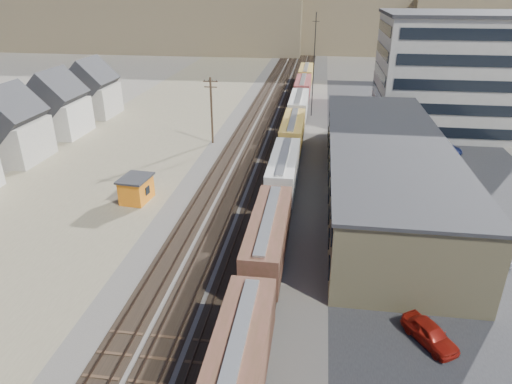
# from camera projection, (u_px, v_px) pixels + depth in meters

# --- Properties ---
(ground) EXTENTS (300.00, 300.00, 0.00)m
(ground) POSITION_uv_depth(u_px,v_px,m) (196.00, 341.00, 31.28)
(ground) COLOR #6B6356
(ground) RESTS_ON ground
(ballast_bed) EXTENTS (18.00, 200.00, 0.06)m
(ballast_bed) POSITION_uv_depth(u_px,v_px,m) (273.00, 130.00, 76.27)
(ballast_bed) COLOR #4C4742
(ballast_bed) RESTS_ON ground
(dirt_yard) EXTENTS (24.00, 180.00, 0.03)m
(dirt_yard) POSITION_uv_depth(u_px,v_px,m) (137.00, 144.00, 69.84)
(dirt_yard) COLOR #746950
(dirt_yard) RESTS_ON ground
(asphalt_lot) EXTENTS (26.00, 120.00, 0.04)m
(asphalt_lot) POSITION_uv_depth(u_px,v_px,m) (427.00, 170.00, 59.96)
(asphalt_lot) COLOR #232326
(asphalt_lot) RESTS_ON ground
(rail_tracks) EXTENTS (11.40, 200.00, 0.24)m
(rail_tracks) POSITION_uv_depth(u_px,v_px,m) (270.00, 129.00, 76.31)
(rail_tracks) COLOR black
(rail_tracks) RESTS_ON ground
(freight_train) EXTENTS (3.00, 119.74, 4.46)m
(freight_train) POSITION_uv_depth(u_px,v_px,m) (289.00, 149.00, 59.27)
(freight_train) COLOR black
(freight_train) RESTS_ON ground
(warehouse) EXTENTS (12.40, 40.40, 7.25)m
(warehouse) POSITION_uv_depth(u_px,v_px,m) (384.00, 170.00, 50.35)
(warehouse) COLOR tan
(warehouse) RESTS_ON ground
(office_tower) EXTENTS (22.60, 18.60, 18.45)m
(office_tower) POSITION_uv_depth(u_px,v_px,m) (450.00, 73.00, 73.31)
(office_tower) COLOR #9E998E
(office_tower) RESTS_ON ground
(utility_pole_north) EXTENTS (2.20, 0.32, 10.00)m
(utility_pole_north) POSITION_uv_depth(u_px,v_px,m) (211.00, 109.00, 67.96)
(utility_pole_north) COLOR #382619
(utility_pole_north) RESTS_ON ground
(radio_mast) EXTENTS (1.20, 0.16, 18.00)m
(radio_mast) POSITION_uv_depth(u_px,v_px,m) (314.00, 66.00, 80.72)
(radio_mast) COLOR black
(radio_mast) RESTS_ON ground
(hills_north) EXTENTS (265.00, 80.00, 32.00)m
(hills_north) POSITION_uv_depth(u_px,v_px,m) (307.00, 7.00, 176.52)
(hills_north) COLOR brown
(hills_north) RESTS_ON ground
(maintenance_shed) EXTENTS (3.40, 4.20, 2.87)m
(maintenance_shed) POSITION_uv_depth(u_px,v_px,m) (136.00, 189.00, 50.96)
(maintenance_shed) COLOR orange
(maintenance_shed) RESTS_ON ground
(parked_car_red) EXTENTS (3.79, 4.59, 1.48)m
(parked_car_red) POSITION_uv_depth(u_px,v_px,m) (430.00, 334.00, 30.92)
(parked_car_red) COLOR #9E190E
(parked_car_red) RESTS_ON ground
(parked_car_silver) EXTENTS (5.66, 4.06, 1.52)m
(parked_car_silver) POSITION_uv_depth(u_px,v_px,m) (483.00, 260.00, 39.07)
(parked_car_silver) COLOR #ABAEB3
(parked_car_silver) RESTS_ON ground
(parked_car_blue) EXTENTS (4.51, 6.04, 1.52)m
(parked_car_blue) POSITION_uv_depth(u_px,v_px,m) (445.00, 147.00, 65.96)
(parked_car_blue) COLOR navy
(parked_car_blue) RESTS_ON ground
(parked_car_far) EXTENTS (3.02, 4.73, 1.50)m
(parked_car_far) POSITION_uv_depth(u_px,v_px,m) (428.00, 117.00, 81.32)
(parked_car_far) COLOR white
(parked_car_far) RESTS_ON ground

